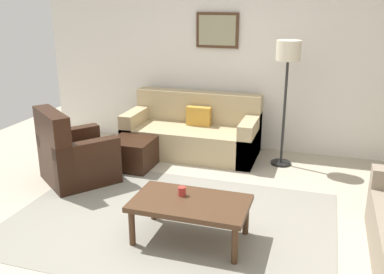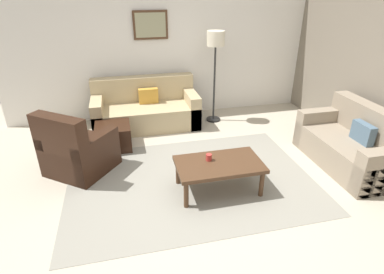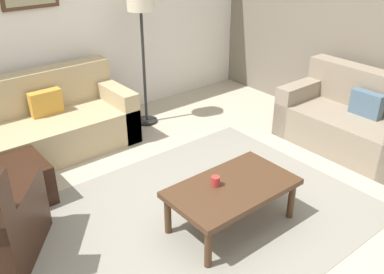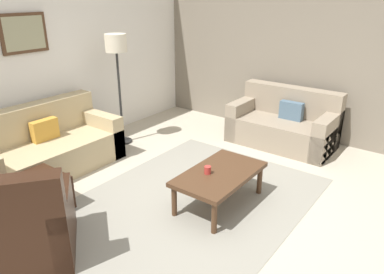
{
  "view_description": "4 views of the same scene",
  "coord_description": "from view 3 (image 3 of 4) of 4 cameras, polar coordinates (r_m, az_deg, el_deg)",
  "views": [
    {
      "loc": [
        1.41,
        -3.72,
        2.23
      ],
      "look_at": [
        0.16,
        0.22,
        0.87
      ],
      "focal_mm": 39.85,
      "sensor_mm": 36.0,
      "label": 1
    },
    {
      "loc": [
        -0.82,
        -3.51,
        2.47
      ],
      "look_at": [
        0.01,
        0.01,
        0.67
      ],
      "focal_mm": 29.13,
      "sensor_mm": 36.0,
      "label": 2
    },
    {
      "loc": [
        -1.84,
        -2.38,
        2.4
      ],
      "look_at": [
        0.37,
        0.35,
        0.6
      ],
      "focal_mm": 39.57,
      "sensor_mm": 36.0,
      "label": 3
    },
    {
      "loc": [
        -2.76,
        -2.19,
        2.29
      ],
      "look_at": [
        0.24,
        0.06,
        0.77
      ],
      "focal_mm": 33.85,
      "sensor_mm": 36.0,
      "label": 4
    }
  ],
  "objects": [
    {
      "name": "ground_plane",
      "position": [
        3.84,
        -1.05,
        -11.45
      ],
      "size": [
        8.0,
        8.0,
        0.0
      ],
      "primitive_type": "plane",
      "color": "#B2A893"
    },
    {
      "name": "rear_partition",
      "position": [
        5.4,
        -19.12,
        15.09
      ],
      "size": [
        6.0,
        0.12,
        2.8
      ],
      "primitive_type": "cube",
      "color": "silver",
      "rests_on": "ground_plane"
    },
    {
      "name": "area_rug",
      "position": [
        3.84,
        -1.05,
        -11.4
      ],
      "size": [
        3.33,
        2.32,
        0.01
      ],
      "primitive_type": "cube",
      "color": "gray",
      "rests_on": "ground_plane"
    },
    {
      "name": "couch_main",
      "position": [
        5.14,
        -19.35,
        1.43
      ],
      "size": [
        1.93,
        0.91,
        0.88
      ],
      "color": "tan",
      "rests_on": "ground_plane"
    },
    {
      "name": "couch_loveseat",
      "position": [
        5.3,
        21.17,
        1.9
      ],
      "size": [
        0.86,
        1.6,
        0.88
      ],
      "color": "gray",
      "rests_on": "ground_plane"
    },
    {
      "name": "ottoman",
      "position": [
        4.32,
        -22.57,
        -5.78
      ],
      "size": [
        0.56,
        0.56,
        0.4
      ],
      "primitive_type": "cube",
      "color": "black",
      "rests_on": "ground_plane"
    },
    {
      "name": "coffee_table",
      "position": [
        3.63,
        5.42,
        -7.19
      ],
      "size": [
        1.1,
        0.64,
        0.41
      ],
      "color": "#472D1C",
      "rests_on": "ground_plane"
    },
    {
      "name": "cup",
      "position": [
        3.56,
        3.19,
        -5.97
      ],
      "size": [
        0.08,
        0.08,
        0.09
      ],
      "primitive_type": "cylinder",
      "color": "#B2332D",
      "rests_on": "coffee_table"
    },
    {
      "name": "lamp_standing",
      "position": [
        5.25,
        -6.89,
        16.12
      ],
      "size": [
        0.32,
        0.32,
        1.71
      ],
      "color": "black",
      "rests_on": "ground_plane"
    }
  ]
}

